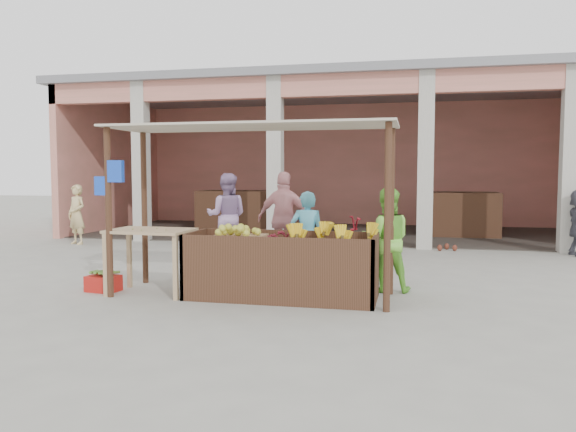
% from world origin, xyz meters
% --- Properties ---
extents(ground, '(60.00, 60.00, 0.00)m').
position_xyz_m(ground, '(0.00, 0.00, 0.00)').
color(ground, gray).
rests_on(ground, ground).
extents(market_building, '(14.40, 6.40, 4.20)m').
position_xyz_m(market_building, '(0.05, 8.93, 2.70)').
color(market_building, '#E68678').
rests_on(market_building, ground).
extents(fruit_stall, '(2.60, 0.95, 0.80)m').
position_xyz_m(fruit_stall, '(0.50, 0.00, 0.40)').
color(fruit_stall, '#4C2E1E').
rests_on(fruit_stall, ground).
extents(stall_awning, '(4.09, 1.35, 2.39)m').
position_xyz_m(stall_awning, '(-0.01, 0.06, 1.98)').
color(stall_awning, '#4C2E1E').
rests_on(stall_awning, ground).
extents(banana_heap, '(1.04, 0.57, 0.19)m').
position_xyz_m(banana_heap, '(1.19, -0.02, 0.89)').
color(banana_heap, gold).
rests_on(banana_heap, fruit_stall).
extents(melon_tray, '(0.70, 0.61, 0.19)m').
position_xyz_m(melon_tray, '(-0.11, -0.00, 0.89)').
color(melon_tray, '#9A734F').
rests_on(melon_tray, fruit_stall).
extents(berry_heap, '(0.47, 0.39, 0.15)m').
position_xyz_m(berry_heap, '(0.48, 0.01, 0.87)').
color(berry_heap, maroon).
rests_on(berry_heap, fruit_stall).
extents(side_table, '(1.17, 0.80, 0.93)m').
position_xyz_m(side_table, '(-1.39, -0.12, 0.78)').
color(side_table, tan).
rests_on(side_table, ground).
extents(papaya_pile, '(0.64, 0.37, 0.18)m').
position_xyz_m(papaya_pile, '(-1.39, -0.12, 1.02)').
color(papaya_pile, '#51892C').
rests_on(papaya_pile, side_table).
extents(red_crate, '(0.49, 0.38, 0.23)m').
position_xyz_m(red_crate, '(-2.15, -0.14, 0.12)').
color(red_crate, '#B51913').
rests_on(red_crate, ground).
extents(plantain_bundle, '(0.34, 0.23, 0.07)m').
position_xyz_m(plantain_bundle, '(-2.15, -0.14, 0.27)').
color(plantain_bundle, '#56832F').
rests_on(plantain_bundle, red_crate).
extents(produce_sacks, '(0.73, 0.69, 0.56)m').
position_xyz_m(produce_sacks, '(3.00, 5.43, 0.28)').
color(produce_sacks, maroon).
rests_on(produce_sacks, ground).
extents(vendor_blue, '(0.60, 0.45, 1.55)m').
position_xyz_m(vendor_blue, '(0.66, 1.04, 0.77)').
color(vendor_blue, '#52B4D0').
rests_on(vendor_blue, ground).
extents(vendor_green, '(0.81, 0.53, 1.59)m').
position_xyz_m(vendor_green, '(1.88, 0.78, 0.80)').
color(vendor_green, '#76CE3E').
rests_on(vendor_green, ground).
extents(motorcycle, '(1.32, 2.06, 1.02)m').
position_xyz_m(motorcycle, '(0.81, 2.04, 0.51)').
color(motorcycle, maroon).
rests_on(motorcycle, ground).
extents(shopper_b, '(1.12, 0.63, 1.87)m').
position_xyz_m(shopper_b, '(-0.07, 2.64, 0.94)').
color(shopper_b, '#D18A8B').
rests_on(shopper_b, ground).
extents(shopper_e, '(0.67, 0.59, 1.51)m').
position_xyz_m(shopper_e, '(-5.70, 4.62, 0.75)').
color(shopper_e, '#D6B97A').
rests_on(shopper_e, ground).
extents(shopper_f, '(1.00, 0.69, 1.88)m').
position_xyz_m(shopper_f, '(-1.45, 3.38, 0.94)').
color(shopper_f, '#9B7BA7').
rests_on(shopper_f, ground).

